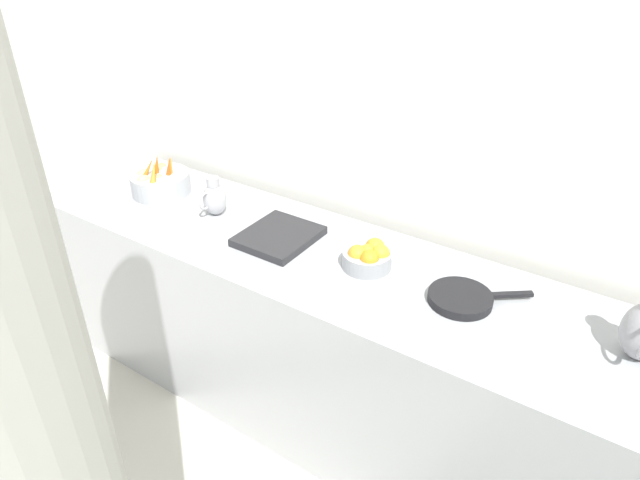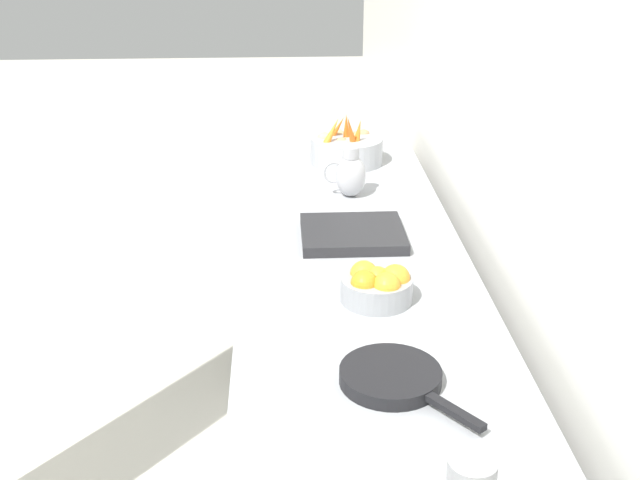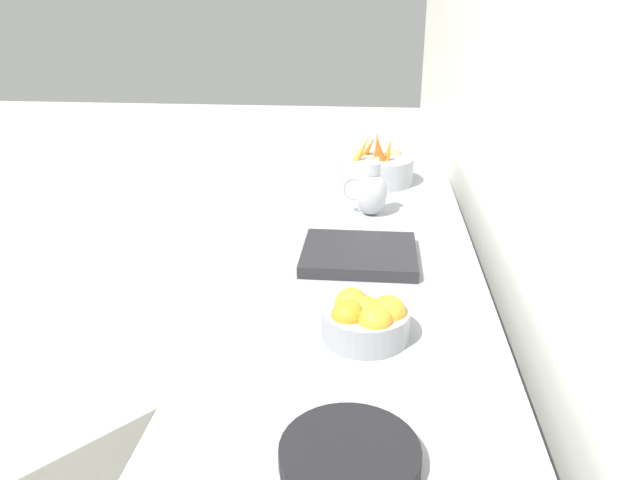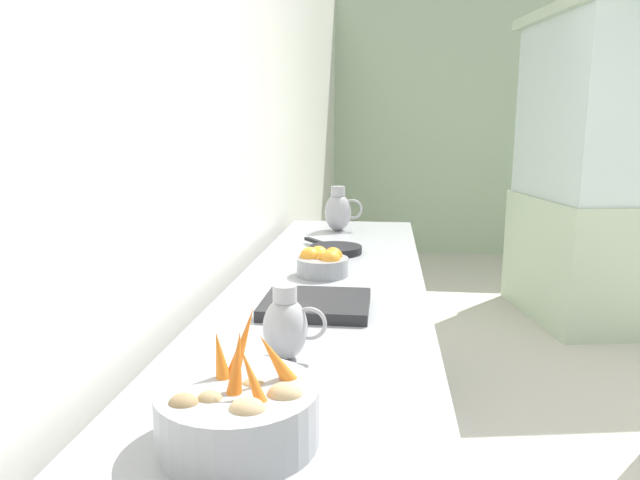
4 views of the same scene
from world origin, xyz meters
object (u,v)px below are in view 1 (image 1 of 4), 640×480
Objects in this scene: metal_pitcher_short at (214,198)px; orange_bowl at (368,257)px; vegetable_colander at (160,182)px; skillet_on_counter at (462,298)px.

orange_bowl is at bearing 90.20° from metal_pitcher_short.
metal_pitcher_short is (0.00, -0.85, 0.04)m from orange_bowl.
vegetable_colander is 1.25m from orange_bowl.
skillet_on_counter is at bearing 89.54° from metal_pitcher_short.
vegetable_colander is 0.86× the size of skillet_on_counter.
orange_bowl is 1.07× the size of metal_pitcher_short.
metal_pitcher_short reaches higher than skillet_on_counter.
skillet_on_counter is (0.01, 1.26, -0.07)m from metal_pitcher_short.
vegetable_colander reaches higher than metal_pitcher_short.
orange_bowl is at bearing 89.26° from vegetable_colander.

